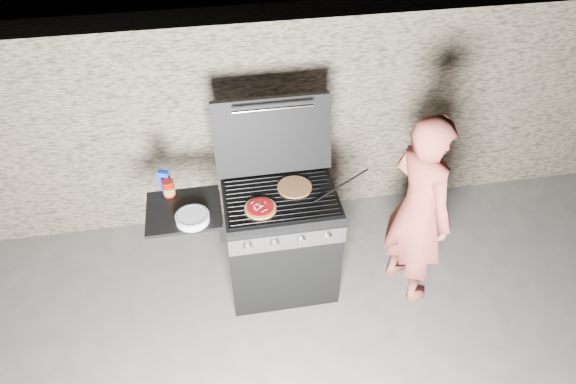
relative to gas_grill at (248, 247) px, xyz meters
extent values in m
plane|color=#565351|center=(0.25, 0.00, -0.46)|extent=(50.00, 50.00, 0.00)
cube|color=gray|center=(0.25, 1.05, 0.44)|extent=(8.00, 0.35, 1.80)
cylinder|color=tan|center=(0.36, 0.08, 0.46)|extent=(0.27, 0.27, 0.01)
cylinder|color=#8E1106|center=(-0.51, 0.16, 0.51)|extent=(0.09, 0.09, 0.13)
cube|color=#0E31B2|center=(-0.53, 0.23, 0.53)|extent=(0.09, 0.07, 0.16)
cylinder|color=silver|center=(-0.36, -0.12, 0.47)|extent=(0.27, 0.27, 0.05)
imported|color=#B24B3E|center=(1.21, -0.17, 0.33)|extent=(0.54, 0.67, 1.58)
cylinder|color=black|center=(0.68, 0.00, 0.50)|extent=(0.44, 0.20, 0.10)
camera|label=1|loc=(-0.16, -2.63, 2.80)|focal=32.00mm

